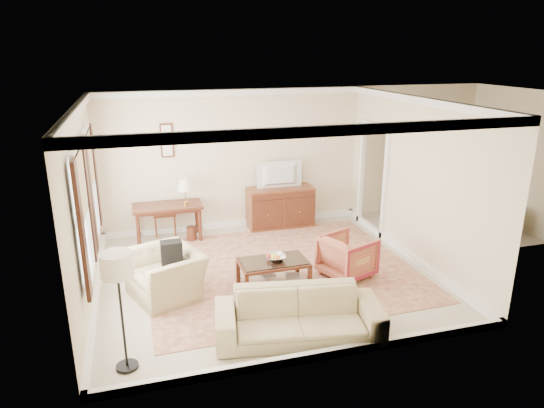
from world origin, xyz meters
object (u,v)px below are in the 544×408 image
sideboard (280,207)px  club_armchair (166,267)px  coffee_table (273,267)px  tv (281,167)px  sofa (299,308)px  writing_desk (168,210)px  striped_armchair (347,254)px

sideboard → club_armchair: size_ratio=1.27×
coffee_table → club_armchair: 1.68m
sideboard → tv: tv is taller
coffee_table → sideboard: bearing=70.8°
tv → sofa: 4.31m
writing_desk → sideboard: size_ratio=0.96×
sideboard → striped_armchair: 2.65m
writing_desk → sofa: sofa is taller
coffee_table → tv: bearing=70.7°
tv → sofa: size_ratio=0.42×
striped_armchair → club_armchair: size_ratio=0.71×
coffee_table → striped_armchair: striped_armchair is taller
striped_armchair → sofa: sofa is taller
sideboard → tv: 0.89m
striped_armchair → club_armchair: (-2.96, 0.15, 0.09)m
tv → club_armchair: 3.66m
sideboard → club_armchair: 3.58m
tv → club_armchair: size_ratio=0.83×
writing_desk → sideboard: sideboard is taller
striped_armchair → club_armchair: 2.97m
striped_armchair → club_armchair: club_armchair is taller
striped_armchair → sofa: bearing=116.6°
writing_desk → sideboard: (2.37, 0.14, -0.19)m
tv → striped_armchair: size_ratio=1.17×
writing_desk → coffee_table: writing_desk is taller
writing_desk → club_armchair: 2.35m
writing_desk → sideboard: bearing=3.3°
tv → club_armchair: bearing=43.5°
tv → striped_armchair: (0.37, -2.60, -0.93)m
tv → coffee_table: (-0.92, -2.63, -0.97)m
tv → sofa: bearing=76.3°
sideboard → coffee_table: bearing=-109.2°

